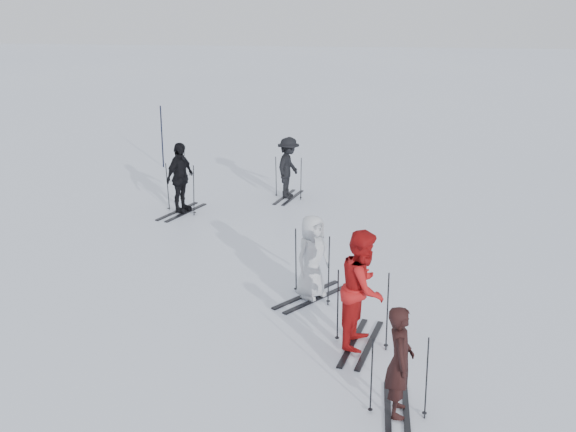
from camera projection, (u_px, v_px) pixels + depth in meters
The scene contains 12 objects.
ground at pixel (282, 278), 14.44m from camera, with size 120.00×120.00×0.00m, color silver.
skier_near_dark at pixel (400, 363), 9.60m from camera, with size 0.57×0.38×1.57m, color black.
skier_red at pixel (363, 290), 11.48m from camera, with size 0.94×0.73×1.93m, color #AF1314.
skier_grey at pixel (312, 258), 13.32m from camera, with size 0.78×0.50×1.59m, color #B7BBC1.
skier_uphill_left at pixel (180, 179), 18.42m from camera, with size 1.06×0.44×1.81m, color black.
skier_uphill_far at pixel (288, 168), 19.74m from camera, with size 1.08×0.62×1.67m, color black.
skis_near_dark at pixel (399, 375), 9.66m from camera, with size 0.87×1.64×1.19m, color black, non-canonical shape.
skis_red at pixel (362, 307), 11.57m from camera, with size 0.96×1.82×1.33m, color black, non-canonical shape.
skis_grey at pixel (312, 264), 13.35m from camera, with size 0.97×1.84×1.34m, color black, non-canonical shape.
skis_uphill_left at pixel (181, 188), 18.49m from camera, with size 0.96×1.82×1.33m, color black, non-canonical shape.
skis_uphill_far at pixel (288, 177), 19.82m from camera, with size 0.87×1.63×1.19m, color black, non-canonical shape.
piste_marker at pixel (162, 137), 23.15m from camera, with size 0.04×0.04×1.99m, color black.
Camera 1 is at (1.75, -13.27, 5.55)m, focal length 45.00 mm.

